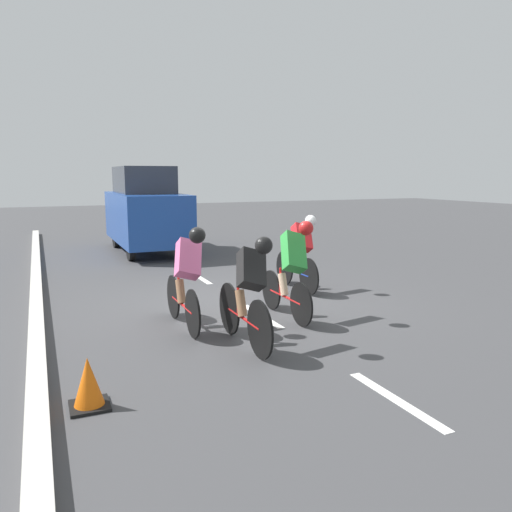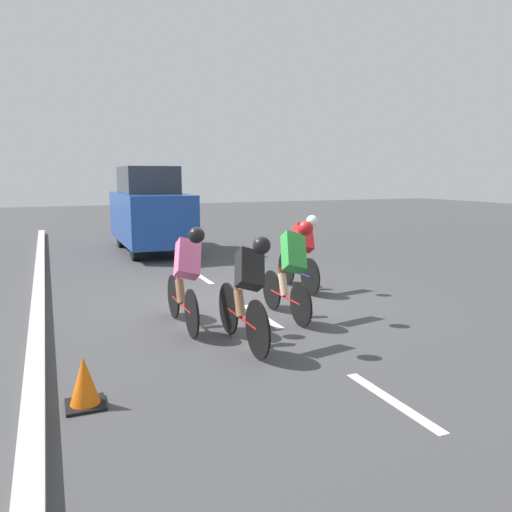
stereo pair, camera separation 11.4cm
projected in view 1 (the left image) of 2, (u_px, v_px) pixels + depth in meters
name	position (u px, v px, depth m)	size (l,w,h in m)	color
ground_plane	(242.00, 304.00, 8.46)	(60.00, 60.00, 0.00)	#424244
lane_stripe_near	(396.00, 400.00, 4.85)	(0.12, 1.40, 0.01)	white
lane_stripe_mid	(261.00, 316.00, 7.75)	(0.12, 1.40, 0.01)	white
lane_stripe_far	(200.00, 277.00, 10.64)	(0.12, 1.40, 0.01)	white
curb	(37.00, 338.00, 6.47)	(0.20, 26.49, 0.14)	beige
cyclist_pink	(187.00, 275.00, 7.00)	(0.46, 1.70, 1.47)	black
cyclist_red	(300.00, 251.00, 9.38)	(0.43, 1.66, 1.44)	black
cyclist_black	(249.00, 289.00, 6.25)	(0.45, 1.74, 1.44)	black
cyclist_green	(292.00, 267.00, 7.51)	(0.47, 1.65, 1.51)	black
support_car	(146.00, 210.00, 14.03)	(1.70, 4.16, 2.40)	black
traffic_cone	(88.00, 384.00, 4.66)	(0.36, 0.36, 0.49)	black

